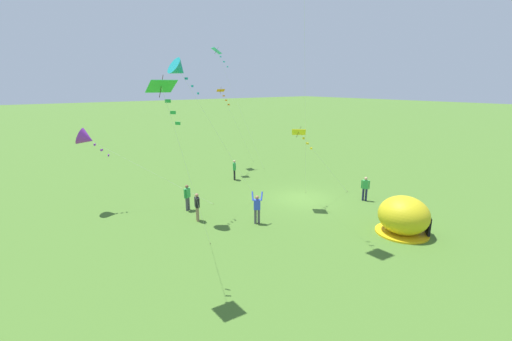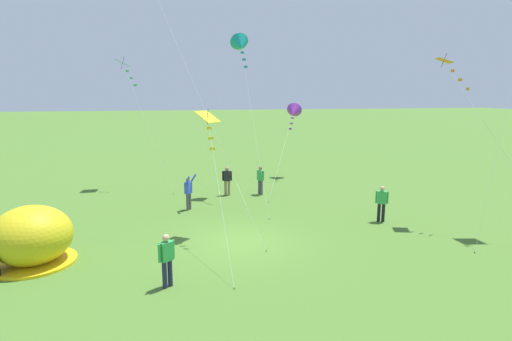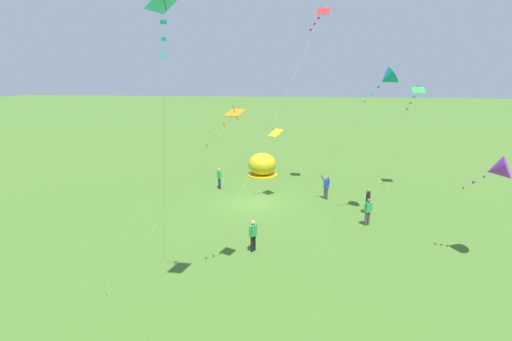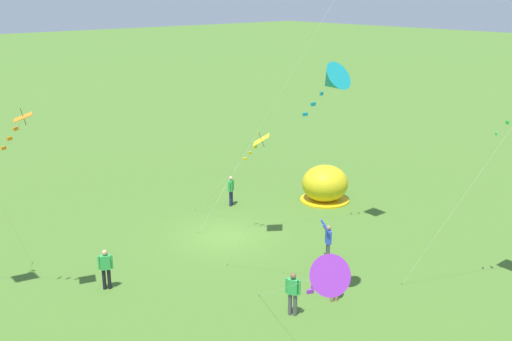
{
  "view_description": "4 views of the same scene",
  "coord_description": "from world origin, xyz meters",
  "px_view_note": "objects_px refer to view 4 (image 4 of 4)",
  "views": [
    {
      "loc": [
        -16.61,
        16.58,
        7.96
      ],
      "look_at": [
        2.75,
        2.03,
        1.82
      ],
      "focal_mm": 24.0,
      "sensor_mm": 36.0,
      "label": 1
    },
    {
      "loc": [
        -3.02,
        -15.08,
        5.88
      ],
      "look_at": [
        1.84,
        4.98,
        1.99
      ],
      "focal_mm": 28.0,
      "sensor_mm": 36.0,
      "label": 2
    },
    {
      "loc": [
        22.99,
        3.65,
        8.73
      ],
      "look_at": [
        3.16,
        0.73,
        3.33
      ],
      "focal_mm": 24.0,
      "sensor_mm": 36.0,
      "label": 3
    },
    {
      "loc": [
        16.85,
        21.64,
        11.69
      ],
      "look_at": [
        -0.07,
        2.27,
        3.89
      ],
      "focal_mm": 42.0,
      "sensor_mm": 36.0,
      "label": 4
    }
  ],
  "objects_px": {
    "person_strolling": "(335,279)",
    "person_center_field": "(231,189)",
    "person_flying_kite": "(328,241)",
    "person_watching_sky": "(293,292)",
    "popup_tent": "(325,184)",
    "person_with_toddler": "(106,267)",
    "kite_teal": "(331,81)",
    "kite_purple": "(325,275)",
    "kite_yellow": "(258,143)",
    "kite_orange": "(17,127)"
  },
  "relations": [
    {
      "from": "kite_purple",
      "to": "person_flying_kite",
      "type": "bearing_deg",
      "value": -138.75
    },
    {
      "from": "person_watching_sky",
      "to": "kite_yellow",
      "type": "height_order",
      "value": "kite_yellow"
    },
    {
      "from": "person_flying_kite",
      "to": "person_with_toddler",
      "type": "distance_m",
      "value": 9.61
    },
    {
      "from": "kite_yellow",
      "to": "kite_orange",
      "type": "xyz_separation_m",
      "value": [
        10.66,
        -0.8,
        2.22
      ]
    },
    {
      "from": "person_flying_kite",
      "to": "person_center_field",
      "type": "xyz_separation_m",
      "value": [
        -1.29,
        -8.48,
        -0.03
      ]
    },
    {
      "from": "person_with_toddler",
      "to": "kite_yellow",
      "type": "relative_size",
      "value": 0.29
    },
    {
      "from": "person_with_toddler",
      "to": "kite_teal",
      "type": "distance_m",
      "value": 11.73
    },
    {
      "from": "popup_tent",
      "to": "person_center_field",
      "type": "relative_size",
      "value": 1.63
    },
    {
      "from": "popup_tent",
      "to": "kite_yellow",
      "type": "height_order",
      "value": "kite_yellow"
    },
    {
      "from": "kite_yellow",
      "to": "popup_tent",
      "type": "bearing_deg",
      "value": -166.42
    },
    {
      "from": "popup_tent",
      "to": "person_with_toddler",
      "type": "distance_m",
      "value": 14.6
    },
    {
      "from": "person_strolling",
      "to": "person_center_field",
      "type": "bearing_deg",
      "value": -108.7
    },
    {
      "from": "popup_tent",
      "to": "kite_purple",
      "type": "distance_m",
      "value": 19.2
    },
    {
      "from": "person_flying_kite",
      "to": "kite_teal",
      "type": "distance_m",
      "value": 8.92
    },
    {
      "from": "kite_teal",
      "to": "kite_orange",
      "type": "relative_size",
      "value": 1.22
    },
    {
      "from": "person_center_field",
      "to": "kite_orange",
      "type": "distance_m",
      "value": 14.43
    },
    {
      "from": "kite_teal",
      "to": "kite_yellow",
      "type": "distance_m",
      "value": 8.38
    },
    {
      "from": "person_watching_sky",
      "to": "kite_purple",
      "type": "height_order",
      "value": "kite_purple"
    },
    {
      "from": "person_with_toddler",
      "to": "person_center_field",
      "type": "bearing_deg",
      "value": -156.5
    },
    {
      "from": "kite_orange",
      "to": "person_flying_kite",
      "type": "bearing_deg",
      "value": 156.99
    },
    {
      "from": "kite_purple",
      "to": "kite_orange",
      "type": "height_order",
      "value": "kite_orange"
    },
    {
      "from": "person_with_toddler",
      "to": "kite_purple",
      "type": "bearing_deg",
      "value": 92.95
    },
    {
      "from": "popup_tent",
      "to": "person_flying_kite",
      "type": "relative_size",
      "value": 1.49
    },
    {
      "from": "person_flying_kite",
      "to": "kite_teal",
      "type": "bearing_deg",
      "value": 40.34
    },
    {
      "from": "kite_purple",
      "to": "kite_yellow",
      "type": "xyz_separation_m",
      "value": [
        -7.47,
        -11.09,
        0.1
      ]
    },
    {
      "from": "kite_teal",
      "to": "person_watching_sky",
      "type": "bearing_deg",
      "value": -29.63
    },
    {
      "from": "popup_tent",
      "to": "kite_purple",
      "type": "bearing_deg",
      "value": 42.2
    },
    {
      "from": "kite_orange",
      "to": "person_with_toddler",
      "type": "bearing_deg",
      "value": 166.04
    },
    {
      "from": "kite_teal",
      "to": "person_with_toddler",
      "type": "bearing_deg",
      "value": -52.99
    },
    {
      "from": "person_flying_kite",
      "to": "person_with_toddler",
      "type": "bearing_deg",
      "value": -25.53
    },
    {
      "from": "person_watching_sky",
      "to": "kite_orange",
      "type": "bearing_deg",
      "value": -45.89
    },
    {
      "from": "person_flying_kite",
      "to": "person_watching_sky",
      "type": "height_order",
      "value": "person_flying_kite"
    },
    {
      "from": "person_strolling",
      "to": "kite_orange",
      "type": "height_order",
      "value": "kite_orange"
    },
    {
      "from": "person_center_field",
      "to": "person_strolling",
      "type": "relative_size",
      "value": 1.0
    },
    {
      "from": "popup_tent",
      "to": "person_center_field",
      "type": "xyz_separation_m",
      "value": [
        4.57,
        -2.92,
        -0.03
      ]
    },
    {
      "from": "person_center_field",
      "to": "popup_tent",
      "type": "bearing_deg",
      "value": 147.43
    },
    {
      "from": "kite_purple",
      "to": "kite_teal",
      "type": "bearing_deg",
      "value": -138.11
    },
    {
      "from": "person_watching_sky",
      "to": "person_center_field",
      "type": "bearing_deg",
      "value": -117.99
    },
    {
      "from": "kite_teal",
      "to": "popup_tent",
      "type": "bearing_deg",
      "value": -137.64
    },
    {
      "from": "kite_purple",
      "to": "person_watching_sky",
      "type": "bearing_deg",
      "value": -127.27
    },
    {
      "from": "popup_tent",
      "to": "person_center_field",
      "type": "bearing_deg",
      "value": -32.57
    },
    {
      "from": "person_flying_kite",
      "to": "person_center_field",
      "type": "height_order",
      "value": "person_flying_kite"
    },
    {
      "from": "kite_teal",
      "to": "kite_yellow",
      "type": "relative_size",
      "value": 1.58
    },
    {
      "from": "person_flying_kite",
      "to": "popup_tent",
      "type": "bearing_deg",
      "value": -136.53
    },
    {
      "from": "person_with_toddler",
      "to": "person_strolling",
      "type": "bearing_deg",
      "value": 132.67
    },
    {
      "from": "kite_yellow",
      "to": "kite_purple",
      "type": "bearing_deg",
      "value": 56.05
    },
    {
      "from": "person_center_field",
      "to": "person_strolling",
      "type": "xyz_separation_m",
      "value": [
        3.75,
        11.08,
        0.0
      ]
    },
    {
      "from": "popup_tent",
      "to": "person_center_field",
      "type": "height_order",
      "value": "popup_tent"
    },
    {
      "from": "kite_purple",
      "to": "popup_tent",
      "type": "bearing_deg",
      "value": -137.8
    },
    {
      "from": "kite_orange",
      "to": "person_center_field",
      "type": "bearing_deg",
      "value": -163.67
    }
  ]
}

